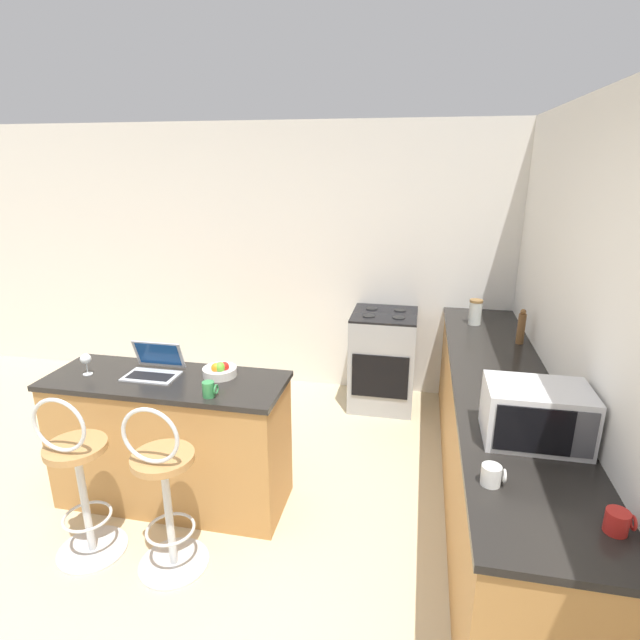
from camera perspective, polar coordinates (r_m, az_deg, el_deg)
ground_plane at (r=3.20m, az=-15.48°, el=-27.33°), size 20.00×20.00×0.00m
wall_back at (r=4.98m, az=-2.37°, el=6.83°), size 12.00×0.06×2.60m
breakfast_bar at (r=3.57m, az=-16.63°, el=-13.03°), size 1.55×0.56×0.91m
counter_right at (r=3.62m, az=19.45°, el=-12.94°), size 0.64×3.28×0.91m
bar_stool_near at (r=3.27m, az=-25.84°, el=-16.18°), size 0.40×0.40×1.06m
bar_stool_far at (r=3.01m, az=-17.33°, el=-18.28°), size 0.40×0.40×1.06m
laptop at (r=3.44m, az=-18.38°, el=-5.04°), size 0.34×0.26×0.21m
microwave at (r=2.71m, az=23.47°, el=-9.84°), size 0.49×0.35×0.29m
stove_range at (r=4.75m, az=7.20°, el=-4.48°), size 0.59×0.61×0.92m
mug_green at (r=3.03m, az=-12.56°, el=-7.74°), size 0.09×0.07×0.09m
wine_glass_tall at (r=3.57m, az=-25.20°, el=-4.13°), size 0.07×0.07×0.14m
mug_white at (r=2.35m, az=19.04°, el=-16.41°), size 0.10×0.08×0.09m
mug_red at (r=2.29m, az=30.88°, el=-19.19°), size 0.10×0.09×0.09m
pepper_mill at (r=4.07m, az=22.01°, el=-0.77°), size 0.06×0.06×0.27m
fruit_bowl at (r=3.30m, az=-11.38°, el=-5.71°), size 0.22×0.22×0.11m
storage_jar at (r=4.43m, az=17.33°, el=0.89°), size 0.11×0.11×0.22m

